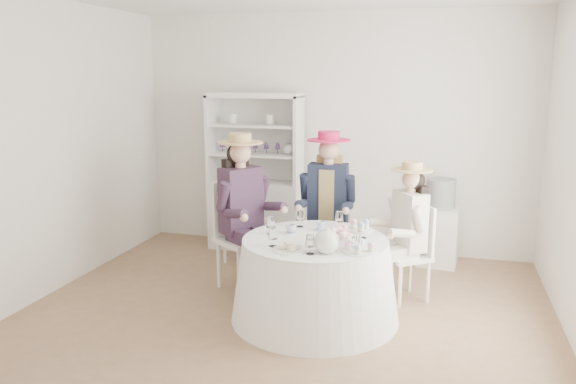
# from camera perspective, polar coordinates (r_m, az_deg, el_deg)

# --- Properties ---
(ground) EXTENTS (4.50, 4.50, 0.00)m
(ground) POSITION_cam_1_polar(r_m,az_deg,el_deg) (4.94, -0.32, -12.25)
(ground) COLOR brown
(ground) RESTS_ON ground
(wall_back) EXTENTS (4.50, 0.00, 4.50)m
(wall_back) POSITION_cam_1_polar(r_m,az_deg,el_deg) (6.48, 4.55, 5.95)
(wall_back) COLOR silver
(wall_back) RESTS_ON ground
(wall_front) EXTENTS (4.50, 0.00, 4.50)m
(wall_front) POSITION_cam_1_polar(r_m,az_deg,el_deg) (2.72, -11.99, -2.62)
(wall_front) COLOR silver
(wall_front) RESTS_ON ground
(wall_left) EXTENTS (0.00, 4.50, 4.50)m
(wall_left) POSITION_cam_1_polar(r_m,az_deg,el_deg) (5.60, -23.13, 4.08)
(wall_left) COLOR silver
(wall_left) RESTS_ON ground
(tea_table) EXTENTS (1.40, 1.40, 0.69)m
(tea_table) POSITION_cam_1_polar(r_m,az_deg,el_deg) (4.74, 2.75, -8.82)
(tea_table) COLOR white
(tea_table) RESTS_ON ground
(hutch) EXTENTS (1.13, 0.56, 1.81)m
(hutch) POSITION_cam_1_polar(r_m,az_deg,el_deg) (6.55, -3.24, -0.23)
(hutch) COLOR silver
(hutch) RESTS_ON ground
(side_table) EXTENTS (0.44, 0.44, 0.63)m
(side_table) POSITION_cam_1_polar(r_m,az_deg,el_deg) (6.26, 15.03, -4.31)
(side_table) COLOR silver
(side_table) RESTS_ON ground
(hatbox) EXTENTS (0.39, 0.39, 0.31)m
(hatbox) POSITION_cam_1_polar(r_m,az_deg,el_deg) (6.15, 15.26, -0.12)
(hatbox) COLOR black
(hatbox) RESTS_ON side_table
(guest_left) EXTENTS (0.64, 0.60, 1.49)m
(guest_left) POSITION_cam_1_polar(r_m,az_deg,el_deg) (5.24, -4.62, -1.13)
(guest_left) COLOR silver
(guest_left) RESTS_ON ground
(guest_mid) EXTENTS (0.54, 0.56, 1.48)m
(guest_mid) POSITION_cam_1_polar(r_m,az_deg,el_deg) (5.49, 4.05, -0.55)
(guest_mid) COLOR silver
(guest_mid) RESTS_ON ground
(guest_right) EXTENTS (0.55, 0.52, 1.27)m
(guest_right) POSITION_cam_1_polar(r_m,az_deg,el_deg) (5.11, 12.03, -3.14)
(guest_right) COLOR silver
(guest_right) RESTS_ON ground
(spare_chair) EXTENTS (0.47, 0.47, 0.96)m
(spare_chair) POSITION_cam_1_polar(r_m,az_deg,el_deg) (6.06, -4.82, -2.52)
(spare_chair) COLOR silver
(spare_chair) RESTS_ON ground
(teacup_a) EXTENTS (0.10, 0.10, 0.07)m
(teacup_a) POSITION_cam_1_polar(r_m,az_deg,el_deg) (4.78, 0.32, -3.82)
(teacup_a) COLOR white
(teacup_a) RESTS_ON tea_table
(teacup_b) EXTENTS (0.09, 0.09, 0.07)m
(teacup_b) POSITION_cam_1_polar(r_m,az_deg,el_deg) (4.87, 3.34, -3.50)
(teacup_b) COLOR white
(teacup_b) RESTS_ON tea_table
(teacup_c) EXTENTS (0.09, 0.09, 0.07)m
(teacup_c) POSITION_cam_1_polar(r_m,az_deg,el_deg) (4.72, 6.44, -4.08)
(teacup_c) COLOR white
(teacup_c) RESTS_ON tea_table
(flower_bowl) EXTENTS (0.24, 0.24, 0.05)m
(flower_bowl) POSITION_cam_1_polar(r_m,az_deg,el_deg) (4.59, 5.21, -4.63)
(flower_bowl) COLOR white
(flower_bowl) RESTS_ON tea_table
(flower_arrangement) EXTENTS (0.17, 0.17, 0.06)m
(flower_arrangement) POSITION_cam_1_polar(r_m,az_deg,el_deg) (4.50, 5.20, -4.26)
(flower_arrangement) COLOR pink
(flower_arrangement) RESTS_ON tea_table
(table_teapot) EXTENTS (0.27, 0.19, 0.20)m
(table_teapot) POSITION_cam_1_polar(r_m,az_deg,el_deg) (4.27, 3.97, -5.06)
(table_teapot) COLOR white
(table_teapot) RESTS_ON tea_table
(sandwich_plate) EXTENTS (0.26, 0.26, 0.06)m
(sandwich_plate) POSITION_cam_1_polar(r_m,az_deg,el_deg) (4.33, 0.17, -5.76)
(sandwich_plate) COLOR white
(sandwich_plate) RESTS_ON tea_table
(cupcake_stand) EXTENTS (0.26, 0.26, 0.24)m
(cupcake_stand) POSITION_cam_1_polar(r_m,az_deg,el_deg) (4.30, 7.29, -4.92)
(cupcake_stand) COLOR white
(cupcake_stand) RESTS_ON tea_table
(stemware_set) EXTENTS (0.85, 0.85, 0.15)m
(stemware_set) POSITION_cam_1_polar(r_m,az_deg,el_deg) (4.61, 2.80, -3.89)
(stemware_set) COLOR white
(stemware_set) RESTS_ON tea_table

